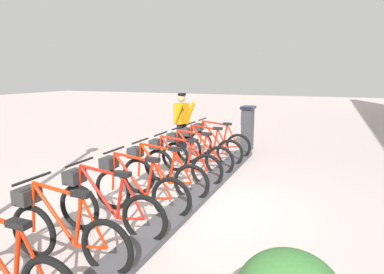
# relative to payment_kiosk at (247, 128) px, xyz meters

# --- Properties ---
(ground_plane) EXTENTS (60.00, 60.00, 0.00)m
(ground_plane) POSITION_rel_payment_kiosk_xyz_m (-0.05, 4.50, -0.67)
(ground_plane) COLOR #BFACA7
(dock_rail_base) EXTENTS (0.44, 7.95, 0.10)m
(dock_rail_base) POSITION_rel_payment_kiosk_xyz_m (-0.05, 4.50, -0.62)
(dock_rail_base) COLOR #47474C
(dock_rail_base) RESTS_ON ground
(payment_kiosk) EXTENTS (0.36, 0.52, 1.28)m
(payment_kiosk) POSITION_rel_payment_kiosk_xyz_m (0.00, 0.00, 0.00)
(payment_kiosk) COLOR #38383D
(payment_kiosk) RESTS_ON ground
(bike_docked_0) EXTENTS (1.72, 0.54, 1.02)m
(bike_docked_0) POSITION_rel_payment_kiosk_xyz_m (0.57, 1.13, -0.24)
(bike_docked_0) COLOR black
(bike_docked_0) RESTS_ON ground
(bike_docked_1) EXTENTS (1.72, 0.54, 1.02)m
(bike_docked_1) POSITION_rel_payment_kiosk_xyz_m (0.57, 1.92, -0.24)
(bike_docked_1) COLOR black
(bike_docked_1) RESTS_ON ground
(bike_docked_2) EXTENTS (1.72, 0.54, 1.02)m
(bike_docked_2) POSITION_rel_payment_kiosk_xyz_m (0.57, 2.72, -0.24)
(bike_docked_2) COLOR black
(bike_docked_2) RESTS_ON ground
(bike_docked_3) EXTENTS (1.72, 0.54, 1.02)m
(bike_docked_3) POSITION_rel_payment_kiosk_xyz_m (0.57, 3.51, -0.24)
(bike_docked_3) COLOR black
(bike_docked_3) RESTS_ON ground
(bike_docked_4) EXTENTS (1.72, 0.54, 1.02)m
(bike_docked_4) POSITION_rel_payment_kiosk_xyz_m (0.57, 4.31, -0.24)
(bike_docked_4) COLOR black
(bike_docked_4) RESTS_ON ground
(bike_docked_5) EXTENTS (1.72, 0.54, 1.02)m
(bike_docked_5) POSITION_rel_payment_kiosk_xyz_m (0.57, 5.10, -0.24)
(bike_docked_5) COLOR black
(bike_docked_5) RESTS_ON ground
(bike_docked_6) EXTENTS (1.72, 0.54, 1.02)m
(bike_docked_6) POSITION_rel_payment_kiosk_xyz_m (0.57, 5.90, -0.24)
(bike_docked_6) COLOR black
(bike_docked_6) RESTS_ON ground
(bike_docked_7) EXTENTS (1.72, 0.54, 1.02)m
(bike_docked_7) POSITION_rel_payment_kiosk_xyz_m (0.57, 6.69, -0.24)
(bike_docked_7) COLOR black
(bike_docked_7) RESTS_ON ground
(bike_docked_8) EXTENTS (1.72, 0.54, 1.02)m
(bike_docked_8) POSITION_rel_payment_kiosk_xyz_m (0.57, 7.49, -0.24)
(bike_docked_8) COLOR black
(bike_docked_8) RESTS_ON ground
(worker_near_rack) EXTENTS (0.57, 0.69, 1.66)m
(worker_near_rack) POSITION_rel_payment_kiosk_xyz_m (1.65, 0.95, 0.24)
(worker_near_rack) COLOR white
(worker_near_rack) RESTS_ON ground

